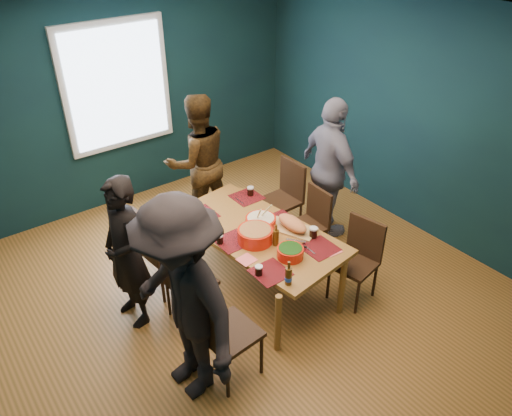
{
  "coord_description": "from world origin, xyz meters",
  "views": [
    {
      "loc": [
        -2.19,
        -3.24,
        3.53
      ],
      "look_at": [
        0.25,
        -0.0,
        0.96
      ],
      "focal_mm": 35.0,
      "sensor_mm": 36.0,
      "label": 1
    }
  ],
  "objects_px": {
    "person_far_left": "(126,254)",
    "cutting_board": "(292,225)",
    "bowl_herbs": "(290,252)",
    "person_right": "(330,170)",
    "chair_left_far": "(157,246)",
    "person_back": "(198,162)",
    "bowl_salad": "(255,235)",
    "chair_right_far": "(286,193)",
    "person_near_left": "(182,302)",
    "bowl_dumpling": "(261,222)",
    "chair_right_near": "(359,254)",
    "chair_left_mid": "(184,279)",
    "chair_left_near": "(221,330)",
    "chair_right_mid": "(312,218)",
    "dining_table": "(257,236)"
  },
  "relations": [
    {
      "from": "chair_right_mid",
      "to": "person_far_left",
      "type": "xyz_separation_m",
      "value": [
        -2.04,
        0.28,
        0.28
      ]
    },
    {
      "from": "dining_table",
      "to": "chair_left_near",
      "type": "bearing_deg",
      "value": -148.38
    },
    {
      "from": "person_near_left",
      "to": "bowl_dumpling",
      "type": "relative_size",
      "value": 5.98
    },
    {
      "from": "dining_table",
      "to": "person_near_left",
      "type": "bearing_deg",
      "value": -158.77
    },
    {
      "from": "bowl_herbs",
      "to": "person_right",
      "type": "bearing_deg",
      "value": 32.06
    },
    {
      "from": "bowl_salad",
      "to": "cutting_board",
      "type": "bearing_deg",
      "value": -9.3
    },
    {
      "from": "chair_left_far",
      "to": "person_near_left",
      "type": "distance_m",
      "value": 1.31
    },
    {
      "from": "bowl_dumpling",
      "to": "bowl_herbs",
      "type": "bearing_deg",
      "value": -97.48
    },
    {
      "from": "bowl_dumpling",
      "to": "chair_right_mid",
      "type": "bearing_deg",
      "value": 2.8
    },
    {
      "from": "bowl_salad",
      "to": "bowl_herbs",
      "type": "height_order",
      "value": "bowl_salad"
    },
    {
      "from": "person_right",
      "to": "dining_table",
      "type": "bearing_deg",
      "value": 112.28
    },
    {
      "from": "chair_left_mid",
      "to": "bowl_herbs",
      "type": "relative_size",
      "value": 3.5
    },
    {
      "from": "dining_table",
      "to": "bowl_salad",
      "type": "height_order",
      "value": "bowl_salad"
    },
    {
      "from": "person_far_left",
      "to": "person_right",
      "type": "relative_size",
      "value": 0.9
    },
    {
      "from": "chair_left_far",
      "to": "bowl_salad",
      "type": "distance_m",
      "value": 1.0
    },
    {
      "from": "bowl_dumpling",
      "to": "person_far_left",
      "type": "bearing_deg",
      "value": 166.37
    },
    {
      "from": "chair_left_far",
      "to": "bowl_salad",
      "type": "bearing_deg",
      "value": -47.89
    },
    {
      "from": "chair_right_far",
      "to": "person_far_left",
      "type": "height_order",
      "value": "person_far_left"
    },
    {
      "from": "chair_left_near",
      "to": "person_right",
      "type": "relative_size",
      "value": 0.56
    },
    {
      "from": "chair_right_far",
      "to": "person_right",
      "type": "height_order",
      "value": "person_right"
    },
    {
      "from": "bowl_herbs",
      "to": "chair_left_near",
      "type": "bearing_deg",
      "value": -164.09
    },
    {
      "from": "chair_right_far",
      "to": "person_back",
      "type": "distance_m",
      "value": 1.11
    },
    {
      "from": "person_far_left",
      "to": "bowl_herbs",
      "type": "relative_size",
      "value": 6.21
    },
    {
      "from": "chair_left_far",
      "to": "chair_right_near",
      "type": "height_order",
      "value": "chair_left_far"
    },
    {
      "from": "person_near_left",
      "to": "person_far_left",
      "type": "bearing_deg",
      "value": 177.54
    },
    {
      "from": "chair_right_mid",
      "to": "bowl_salad",
      "type": "xyz_separation_m",
      "value": [
        -0.92,
        -0.18,
        0.28
      ]
    },
    {
      "from": "person_right",
      "to": "chair_left_mid",
      "type": "bearing_deg",
      "value": 107.53
    },
    {
      "from": "bowl_salad",
      "to": "bowl_herbs",
      "type": "bearing_deg",
      "value": -74.7
    },
    {
      "from": "chair_left_far",
      "to": "person_back",
      "type": "bearing_deg",
      "value": 34.6
    },
    {
      "from": "chair_right_near",
      "to": "chair_left_near",
      "type": "bearing_deg",
      "value": 170.43
    },
    {
      "from": "chair_right_mid",
      "to": "person_right",
      "type": "bearing_deg",
      "value": 28.38
    },
    {
      "from": "cutting_board",
      "to": "chair_left_far",
      "type": "bearing_deg",
      "value": 123.73
    },
    {
      "from": "person_far_left",
      "to": "bowl_herbs",
      "type": "distance_m",
      "value": 1.49
    },
    {
      "from": "chair_left_far",
      "to": "chair_right_far",
      "type": "xyz_separation_m",
      "value": [
        1.73,
        0.06,
        -0.03
      ]
    },
    {
      "from": "chair_left_far",
      "to": "person_right",
      "type": "relative_size",
      "value": 0.57
    },
    {
      "from": "chair_left_mid",
      "to": "person_back",
      "type": "xyz_separation_m",
      "value": [
        1.03,
        1.4,
        0.33
      ]
    },
    {
      "from": "chair_left_near",
      "to": "person_right",
      "type": "height_order",
      "value": "person_right"
    },
    {
      "from": "chair_left_near",
      "to": "chair_right_far",
      "type": "distance_m",
      "value": 2.31
    },
    {
      "from": "chair_right_near",
      "to": "bowl_dumpling",
      "type": "xyz_separation_m",
      "value": [
        -0.67,
        0.74,
        0.25
      ]
    },
    {
      "from": "chair_left_mid",
      "to": "person_far_left",
      "type": "relative_size",
      "value": 0.56
    },
    {
      "from": "chair_left_near",
      "to": "bowl_salad",
      "type": "distance_m",
      "value": 1.09
    },
    {
      "from": "chair_left_mid",
      "to": "person_near_left",
      "type": "xyz_separation_m",
      "value": [
        -0.36,
        -0.67,
        0.41
      ]
    },
    {
      "from": "bowl_herbs",
      "to": "chair_left_far",
      "type": "bearing_deg",
      "value": 128.35
    },
    {
      "from": "person_far_left",
      "to": "cutting_board",
      "type": "distance_m",
      "value": 1.62
    },
    {
      "from": "person_near_left",
      "to": "chair_right_mid",
      "type": "bearing_deg",
      "value": 106.08
    },
    {
      "from": "chair_right_mid",
      "to": "chair_left_mid",
      "type": "bearing_deg",
      "value": -175.38
    },
    {
      "from": "chair_right_far",
      "to": "chair_right_near",
      "type": "relative_size",
      "value": 1.05
    },
    {
      "from": "chair_right_far",
      "to": "chair_right_near",
      "type": "distance_m",
      "value": 1.33
    },
    {
      "from": "chair_left_mid",
      "to": "chair_left_near",
      "type": "height_order",
      "value": "chair_left_near"
    },
    {
      "from": "chair_right_mid",
      "to": "bowl_dumpling",
      "type": "height_order",
      "value": "bowl_dumpling"
    }
  ]
}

